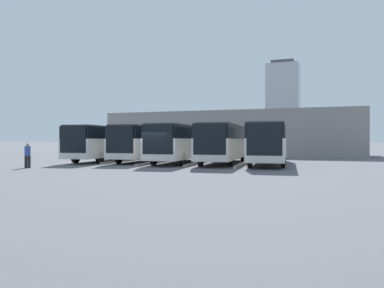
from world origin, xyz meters
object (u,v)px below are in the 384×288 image
(bus_1, at_px, (224,142))
(bus_2, at_px, (181,142))
(bus_4, at_px, (108,142))
(bus_3, at_px, (147,142))
(bus_0, at_px, (269,142))
(pedestrian, at_px, (28,154))

(bus_1, height_order, bus_2, same)
(bus_2, bearing_deg, bus_1, 179.74)
(bus_1, height_order, bus_4, same)
(bus_3, xyz_separation_m, bus_4, (3.73, 0.75, 0.00))
(bus_0, height_order, bus_2, same)
(pedestrian, bearing_deg, bus_0, 6.89)
(bus_3, bearing_deg, bus_0, 170.09)
(bus_1, xyz_separation_m, bus_3, (7.45, -0.74, 0.00))
(pedestrian, bearing_deg, bus_1, 14.73)
(bus_1, bearing_deg, bus_0, 172.35)
(bus_1, bearing_deg, bus_3, -11.04)
(bus_4, bearing_deg, pedestrian, 81.59)
(bus_2, bearing_deg, pedestrian, 43.38)
(bus_1, bearing_deg, pedestrian, 33.46)
(bus_2, distance_m, pedestrian, 12.09)
(bus_0, xyz_separation_m, bus_1, (3.73, -0.15, 0.00))
(bus_0, xyz_separation_m, bus_4, (14.91, -0.13, 0.00))
(bus_1, distance_m, bus_3, 7.49)
(bus_1, xyz_separation_m, bus_2, (3.73, 0.33, 0.00))
(bus_2, relative_size, pedestrian, 6.75)
(bus_1, relative_size, bus_3, 1.00)
(bus_0, bearing_deg, bus_1, -7.65)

